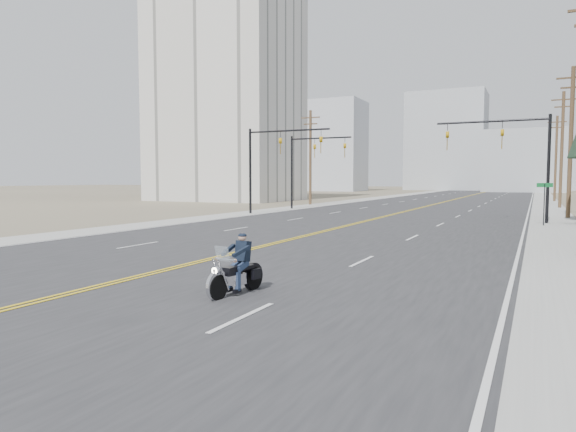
# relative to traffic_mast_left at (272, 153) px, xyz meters

# --- Properties ---
(road) EXTENTS (20.00, 200.00, 0.01)m
(road) POSITION_rel_traffic_mast_left_xyz_m (8.98, 38.00, -4.93)
(road) COLOR #303033
(road) RESTS_ON ground
(sidewalk_left) EXTENTS (3.00, 200.00, 0.01)m
(sidewalk_left) POSITION_rel_traffic_mast_left_xyz_m (-2.52, 38.00, -4.93)
(sidewalk_left) COLOR #A5A5A0
(sidewalk_left) RESTS_ON ground
(sidewalk_right) EXTENTS (3.00, 200.00, 0.01)m
(sidewalk_right) POSITION_rel_traffic_mast_left_xyz_m (20.48, 38.00, -4.93)
(sidewalk_right) COLOR #A5A5A0
(sidewalk_right) RESTS_ON ground
(traffic_mast_left) EXTENTS (7.10, 0.26, 7.00)m
(traffic_mast_left) POSITION_rel_traffic_mast_left_xyz_m (0.00, 0.00, 0.00)
(traffic_mast_left) COLOR black
(traffic_mast_left) RESTS_ON ground
(traffic_mast_right) EXTENTS (7.10, 0.26, 7.00)m
(traffic_mast_right) POSITION_rel_traffic_mast_left_xyz_m (17.95, 0.00, 0.00)
(traffic_mast_right) COLOR black
(traffic_mast_right) RESTS_ON ground
(traffic_mast_far) EXTENTS (6.10, 0.26, 7.00)m
(traffic_mast_far) POSITION_rel_traffic_mast_left_xyz_m (-0.33, 8.00, -0.06)
(traffic_mast_far) COLOR black
(traffic_mast_far) RESTS_ON ground
(street_sign) EXTENTS (0.90, 0.06, 2.62)m
(street_sign) POSITION_rel_traffic_mast_left_xyz_m (19.78, -2.00, -3.13)
(street_sign) COLOR black
(street_sign) RESTS_ON ground
(utility_pole_c) EXTENTS (2.20, 0.30, 11.00)m
(utility_pole_c) POSITION_rel_traffic_mast_left_xyz_m (21.48, 6.00, 0.79)
(utility_pole_c) COLOR brown
(utility_pole_c) RESTS_ON ground
(utility_pole_d) EXTENTS (2.20, 0.30, 11.50)m
(utility_pole_d) POSITION_rel_traffic_mast_left_xyz_m (21.48, 21.00, 1.05)
(utility_pole_d) COLOR brown
(utility_pole_d) RESTS_ON ground
(utility_pole_e) EXTENTS (2.20, 0.30, 11.00)m
(utility_pole_e) POSITION_rel_traffic_mast_left_xyz_m (21.48, 38.00, 0.79)
(utility_pole_e) COLOR brown
(utility_pole_e) RESTS_ON ground
(utility_pole_left) EXTENTS (2.20, 0.30, 10.50)m
(utility_pole_left) POSITION_rel_traffic_mast_left_xyz_m (-3.52, 16.00, 0.54)
(utility_pole_left) COLOR brown
(utility_pole_left) RESTS_ON ground
(apartment_block) EXTENTS (18.00, 14.00, 30.00)m
(apartment_block) POSITION_rel_traffic_mast_left_xyz_m (-19.02, 23.00, 10.06)
(apartment_block) COLOR silver
(apartment_block) RESTS_ON ground
(haze_bldg_a) EXTENTS (14.00, 12.00, 22.00)m
(haze_bldg_a) POSITION_rel_traffic_mast_left_xyz_m (-26.02, 83.00, 6.06)
(haze_bldg_a) COLOR #B7BCC6
(haze_bldg_a) RESTS_ON ground
(haze_bldg_b) EXTENTS (18.00, 14.00, 14.00)m
(haze_bldg_b) POSITION_rel_traffic_mast_left_xyz_m (16.98, 93.00, 2.06)
(haze_bldg_b) COLOR #ADB2B7
(haze_bldg_b) RESTS_ON ground
(haze_bldg_d) EXTENTS (20.00, 15.00, 26.00)m
(haze_bldg_d) POSITION_rel_traffic_mast_left_xyz_m (-3.02, 108.00, 8.06)
(haze_bldg_d) COLOR #ADB2B7
(haze_bldg_d) RESTS_ON ground
(haze_bldg_f) EXTENTS (12.00, 12.00, 16.00)m
(haze_bldg_f) POSITION_rel_traffic_mast_left_xyz_m (-41.02, 98.00, 3.06)
(haze_bldg_f) COLOR #ADB2B7
(haze_bldg_f) RESTS_ON ground
(motorcyclist) EXTENTS (1.08, 2.03, 1.51)m
(motorcyclist) POSITION_rel_traffic_mast_left_xyz_m (12.73, -26.23, -4.18)
(motorcyclist) COLOR black
(motorcyclist) RESTS_ON ground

